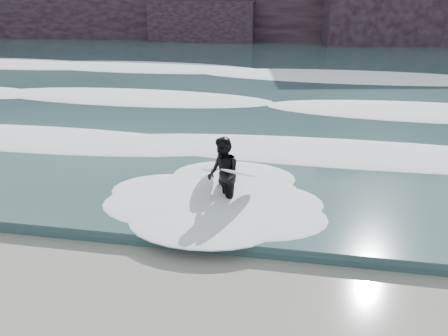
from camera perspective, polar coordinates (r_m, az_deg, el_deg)
The scene contains 7 objects.
ground at distance 9.03m, azimuth -14.25°, elevation -18.16°, with size 120.00×120.00×0.00m, color olive.
sea at distance 35.85m, azimuth 5.61°, elevation 11.65°, with size 90.00×52.00×0.30m, color #2A4547.
foam_near at distance 16.47m, azimuth -1.36°, elevation 2.22°, with size 60.00×3.20×0.20m, color white.
foam_mid at distance 23.11m, azimuth 2.37°, elevation 7.58°, with size 60.00×4.00×0.24m, color white.
foam_far at distance 31.87m, azimuth 4.89°, elevation 11.13°, with size 60.00×4.80×0.30m, color white.
surfer_left at distance 13.53m, azimuth -0.28°, elevation -0.25°, with size 1.07×1.90×1.52m.
surfer_right at distance 12.61m, azimuth 0.00°, elevation -0.78°, with size 1.48×1.80×1.95m.
Camera 1 is at (3.37, -6.28, 5.53)m, focal length 40.00 mm.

